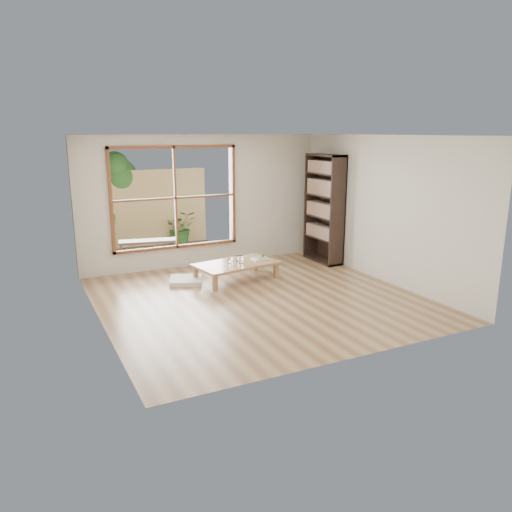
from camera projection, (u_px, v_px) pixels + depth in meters
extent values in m
plane|color=tan|center=(258.00, 298.00, 8.18)|extent=(5.00, 5.00, 0.00)
cube|color=#99724A|center=(236.00, 264.00, 9.12)|extent=(1.59, 1.07, 0.05)
cube|color=#99724A|center=(215.00, 283.00, 8.51)|extent=(0.09, 0.09, 0.28)
cube|color=#99724A|center=(195.00, 274.00, 9.05)|extent=(0.09, 0.09, 0.28)
cube|color=#99724A|center=(276.00, 271.00, 9.27)|extent=(0.09, 0.09, 0.28)
cube|color=#99724A|center=(255.00, 263.00, 9.81)|extent=(0.09, 0.09, 0.28)
cube|color=white|center=(186.00, 280.00, 9.01)|extent=(0.72, 0.72, 0.08)
cube|color=#33221C|center=(324.00, 209.00, 10.27)|extent=(0.35, 1.00, 2.21)
cylinder|color=silver|center=(241.00, 259.00, 9.04)|extent=(0.08, 0.08, 0.15)
cylinder|color=silver|center=(238.00, 258.00, 9.22)|extent=(0.08, 0.08, 0.11)
cylinder|color=silver|center=(231.00, 259.00, 9.23)|extent=(0.06, 0.06, 0.08)
cylinder|color=silver|center=(229.00, 261.00, 9.06)|extent=(0.06, 0.06, 0.07)
cube|color=white|center=(260.00, 259.00, 9.36)|extent=(0.30, 0.22, 0.02)
sphere|color=#3F692A|center=(263.00, 255.00, 9.42)|extent=(0.08, 0.08, 0.08)
cube|color=#C2822D|center=(260.00, 258.00, 9.30)|extent=(0.05, 0.04, 0.03)
cube|color=beige|center=(256.00, 258.00, 9.35)|extent=(0.07, 0.05, 0.02)
cylinder|color=silver|center=(263.00, 258.00, 9.32)|extent=(0.17, 0.01, 0.01)
cube|color=#393129|center=(162.00, 255.00, 11.02)|extent=(2.80, 2.00, 0.05)
cube|color=#33221C|center=(148.00, 241.00, 10.59)|extent=(1.27, 0.59, 0.05)
cube|color=#33221C|center=(121.00, 253.00, 10.37)|extent=(0.07, 0.07, 0.34)
cube|color=#33221C|center=(121.00, 250.00, 10.63)|extent=(0.07, 0.07, 0.34)
cube|color=#33221C|center=(177.00, 250.00, 10.66)|extent=(0.07, 0.07, 0.34)
cube|color=#33221C|center=(175.00, 247.00, 10.92)|extent=(0.07, 0.07, 0.34)
cube|color=tan|center=(148.00, 208.00, 11.67)|extent=(2.80, 0.06, 1.80)
imported|color=#325C22|center=(181.00, 227.00, 11.94)|extent=(0.79, 0.70, 0.80)
imported|color=#325C22|center=(107.00, 233.00, 11.11)|extent=(0.53, 0.45, 0.85)
cylinder|color=#4C3D2D|center=(116.00, 213.00, 11.65)|extent=(0.14, 0.14, 1.60)
sphere|color=#325C22|center=(119.00, 176.00, 11.49)|extent=(0.84, 0.84, 0.84)
sphere|color=#325C22|center=(107.00, 185.00, 11.50)|extent=(0.70, 0.70, 0.70)
sphere|color=#325C22|center=(115.00, 166.00, 11.31)|extent=(0.64, 0.64, 0.64)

